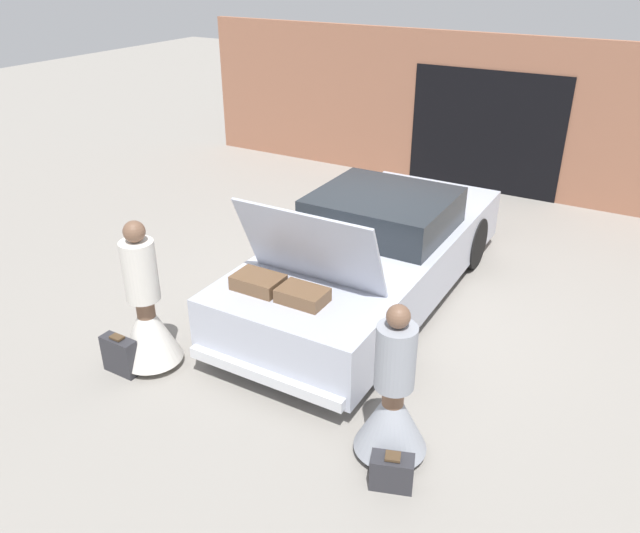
% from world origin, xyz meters
% --- Properties ---
extents(ground_plane, '(40.00, 40.00, 0.00)m').
position_xyz_m(ground_plane, '(0.00, 0.00, 0.00)').
color(ground_plane, gray).
extents(garage_wall_back, '(12.00, 0.14, 2.80)m').
position_xyz_m(garage_wall_back, '(0.00, 4.75, 1.39)').
color(garage_wall_back, '#9E664C').
rests_on(garage_wall_back, ground_plane).
extents(car, '(1.95, 4.91, 1.79)m').
position_xyz_m(car, '(-0.00, 0.02, 0.61)').
color(car, '#B2B7C6').
rests_on(car, ground_plane).
extents(person_left, '(0.67, 0.67, 1.70)m').
position_xyz_m(person_left, '(-1.41, -2.56, 0.60)').
color(person_left, brown).
rests_on(person_left, ground_plane).
extents(person_right, '(0.66, 0.66, 1.54)m').
position_xyz_m(person_right, '(1.41, -2.50, 0.54)').
color(person_right, brown).
rests_on(person_right, ground_plane).
extents(suitcase_beside_left_person, '(0.41, 0.16, 0.45)m').
position_xyz_m(suitcase_beside_left_person, '(-1.59, -2.84, 0.21)').
color(suitcase_beside_left_person, '#2D2D33').
rests_on(suitcase_beside_left_person, ground_plane).
extents(suitcase_beside_right_person, '(0.41, 0.30, 0.34)m').
position_xyz_m(suitcase_beside_right_person, '(1.58, -2.86, 0.16)').
color(suitcase_beside_right_person, '#2D2D33').
rests_on(suitcase_beside_right_person, ground_plane).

